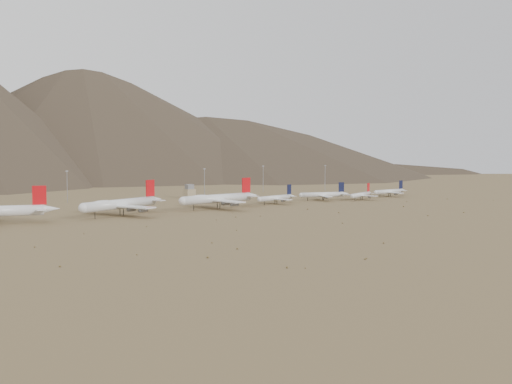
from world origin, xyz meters
TOP-DOWN VIEW (x-y plane):
  - ground at (0.00, 0.00)m, footprint 3000.00×3000.00m
  - widebody_centre at (-71.62, 29.34)m, footprint 70.69×56.61m
  - widebody_east at (3.87, 30.78)m, footprint 72.27×56.04m
  - narrowbody_a at (61.19, 36.46)m, footprint 43.30×31.75m
  - narrowbody_b at (111.63, 38.22)m, footprint 43.38×32.27m
  - narrowbody_c at (141.35, 24.25)m, footprint 38.22×28.70m
  - narrowbody_d at (185.91, 34.07)m, footprint 41.86×30.05m
  - control_tower at (30.00, 120.00)m, footprint 8.00×8.00m
  - mast_west at (-70.39, 138.70)m, footprint 2.00×0.60m
  - mast_centre at (41.35, 113.71)m, footprint 2.00×0.60m
  - mast_east at (123.75, 141.78)m, footprint 2.00×0.60m
  - mast_far_east at (184.65, 120.41)m, footprint 2.00×0.60m
  - desert_scrub at (6.14, -90.27)m, footprint 424.81×179.36m

SIDE VIEW (x-z plane):
  - ground at x=0.00m, z-range 0.00..0.00m
  - desert_scrub at x=6.14m, z-range -0.10..0.76m
  - narrowbody_c at x=141.35m, z-range -2.34..10.99m
  - narrowbody_d at x=185.91m, z-range -2.42..11.38m
  - narrowbody_a at x=61.19m, z-range -2.54..11.93m
  - narrowbody_b at x=111.63m, z-range -2.60..12.22m
  - control_tower at x=30.00m, z-range -0.68..11.32m
  - widebody_east at x=3.87m, z-range -3.34..18.17m
  - widebody_centre at x=-71.62m, z-range -3.44..18.70m
  - mast_west at x=-70.39m, z-range 1.35..27.05m
  - mast_centre at x=41.35m, z-range 1.35..27.05m
  - mast_east at x=123.75m, z-range 1.35..27.05m
  - mast_far_east at x=184.65m, z-range 1.35..27.05m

